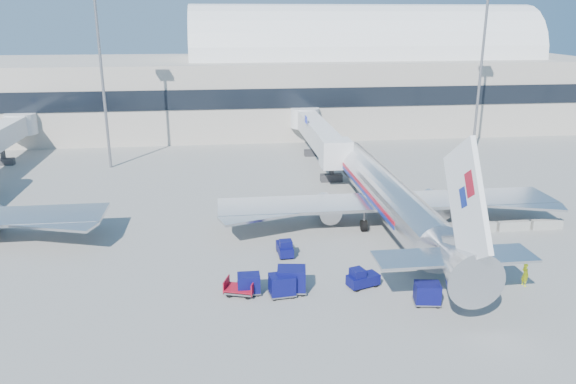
{
  "coord_description": "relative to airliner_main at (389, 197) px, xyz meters",
  "views": [
    {
      "loc": [
        -5.52,
        -43.88,
        19.16
      ],
      "look_at": [
        0.61,
        6.0,
        3.3
      ],
      "focal_mm": 35.0,
      "sensor_mm": 36.0,
      "label": 1
    }
  ],
  "objects": [
    {
      "name": "barrier_far",
      "position": [
        14.6,
        -2.51,
        -2.48
      ],
      "size": [
        3.0,
        0.55,
        0.9
      ],
      "primitive_type": "cube",
      "color": "#9E9E96",
      "rests_on": "ground"
    },
    {
      "name": "ramp_worker",
      "position": [
        6.45,
        -13.2,
        -2.04
      ],
      "size": [
        0.52,
        0.71,
        1.78
      ],
      "primitive_type": "imported",
      "rotation": [
        0.0,
        0.0,
        1.73
      ],
      "color": "#CADA16",
      "rests_on": "ground"
    },
    {
      "name": "terminal",
      "position": [
        -23.6,
        51.46,
        4.6
      ],
      "size": [
        170.0,
        28.15,
        21.0
      ],
      "color": "#B2AA9E",
      "rests_on": "ground"
    },
    {
      "name": "tug_left",
      "position": [
        -10.53,
        -5.6,
        -2.24
      ],
      "size": [
        1.29,
        2.38,
        1.51
      ],
      "rotation": [
        0.0,
        0.0,
        1.63
      ],
      "color": "#090B49",
      "rests_on": "ground"
    },
    {
      "name": "cart_train_c",
      "position": [
        -13.87,
        -11.95,
        -2.13
      ],
      "size": [
        1.7,
        1.3,
        1.49
      ],
      "rotation": [
        0.0,
        0.0,
        -0.01
      ],
      "color": "#090B49",
      "rests_on": "ground"
    },
    {
      "name": "tug_right",
      "position": [
        1.02,
        -7.05,
        -2.3
      ],
      "size": [
        2.3,
        2.13,
        1.37
      ],
      "rotation": [
        0.0,
        0.0,
        -0.67
      ],
      "color": "#090B49",
      "rests_on": "ground"
    },
    {
      "name": "cart_open_red",
      "position": [
        -14.48,
        -12.06,
        -2.51
      ],
      "size": [
        2.51,
        2.11,
        0.57
      ],
      "rotation": [
        0.0,
        0.0,
        -0.32
      ],
      "color": "slate",
      "rests_on": "ground"
    },
    {
      "name": "cart_solo_far",
      "position": [
        3.54,
        -11.48,
        -2.09
      ],
      "size": [
        1.85,
        1.45,
        1.57
      ],
      "rotation": [
        0.0,
        0.0,
        0.05
      ],
      "color": "#090B49",
      "rests_on": "ground"
    },
    {
      "name": "tug_lead",
      "position": [
        -5.55,
        -11.91,
        -2.23
      ],
      "size": [
        2.58,
        1.86,
        1.52
      ],
      "rotation": [
        0.0,
        0.0,
        0.33
      ],
      "color": "#090B49",
      "rests_on": "ground"
    },
    {
      "name": "barrier_mid",
      "position": [
        11.3,
        -2.51,
        -2.48
      ],
      "size": [
        3.0,
        0.55,
        0.9
      ],
      "primitive_type": "cube",
      "color": "#9E9E96",
      "rests_on": "ground"
    },
    {
      "name": "airliner_main",
      "position": [
        0.0,
        0.0,
        0.0
      ],
      "size": [
        32.0,
        37.26,
        12.07
      ],
      "color": "silver",
      "rests_on": "ground"
    },
    {
      "name": "jetbridge_near",
      "position": [
        -2.4,
        26.3,
        1.0
      ],
      "size": [
        4.4,
        27.5,
        6.25
      ],
      "color": "silver",
      "rests_on": "ground"
    },
    {
      "name": "cart_solo_near",
      "position": [
        -1.72,
        -15.04,
        -2.08
      ],
      "size": [
        2.0,
        1.65,
        1.58
      ],
      "rotation": [
        0.0,
        0.0,
        -0.16
      ],
      "color": "#090B49",
      "rests_on": "ground"
    },
    {
      "name": "ground",
      "position": [
        -10.0,
        -4.51,
        -2.93
      ],
      "size": [
        260.0,
        260.0,
        0.0
      ],
      "primitive_type": "plane",
      "color": "gray",
      "rests_on": "ground"
    },
    {
      "name": "barrier_near",
      "position": [
        8.0,
        -2.51,
        -2.48
      ],
      "size": [
        3.0,
        0.55,
        0.9
      ],
      "primitive_type": "cube",
      "color": "#9E9E96",
      "rests_on": "ground"
    },
    {
      "name": "mast_west",
      "position": [
        -30.0,
        25.49,
        11.87
      ],
      "size": [
        2.0,
        1.2,
        22.6
      ],
      "color": "slate",
      "rests_on": "ground"
    },
    {
      "name": "cart_train_a",
      "position": [
        -10.8,
        -12.1,
        -1.92
      ],
      "size": [
        2.34,
        1.91,
        1.88
      ],
      "rotation": [
        0.0,
        0.0,
        -0.14
      ],
      "color": "#090B49",
      "rests_on": "ground"
    },
    {
      "name": "cart_train_b",
      "position": [
        -11.54,
        -12.61,
        -2.06
      ],
      "size": [
        2.0,
        1.62,
        1.63
      ],
      "rotation": [
        0.0,
        0.0,
        0.12
      ],
      "color": "#090B49",
      "rests_on": "ground"
    },
    {
      "name": "mast_east",
      "position": [
        20.0,
        25.49,
        11.87
      ],
      "size": [
        2.0,
        1.2,
        22.6
      ],
      "color": "slate",
      "rests_on": "ground"
    }
  ]
}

